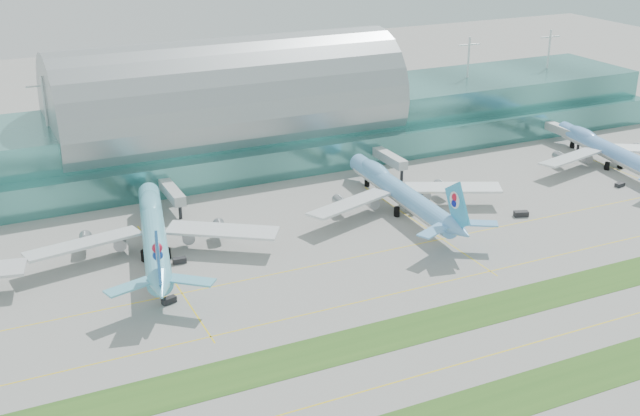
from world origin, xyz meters
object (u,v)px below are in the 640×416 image
terminal (229,122)px  airliner_c (399,191)px  airliner_b (154,231)px  airliner_d (608,149)px

terminal → airliner_c: bearing=-65.1°
airliner_c → terminal: bearing=118.0°
terminal → airliner_b: size_ratio=4.58×
terminal → airliner_c: 72.32m
terminal → airliner_d: (116.81, -60.60, -8.42)m
airliner_c → airliner_d: airliner_c is taller
airliner_d → airliner_c: bearing=-168.7°
airliner_c → airliner_d: size_ratio=1.06×
airliner_c → airliner_d: bearing=6.0°
airliner_b → terminal: bearing=67.3°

